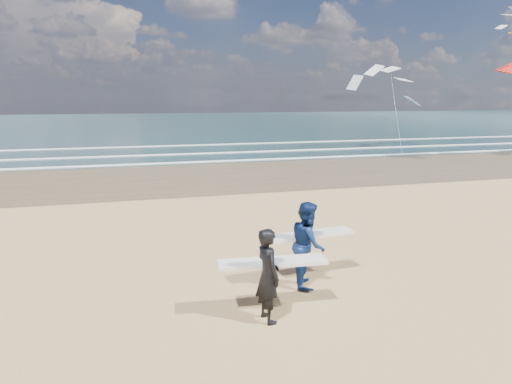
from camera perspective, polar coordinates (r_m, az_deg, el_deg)
name	(u,v)px	position (r m, az deg, el deg)	size (l,w,h in m)	color
wet_sand_strip	(464,162)	(34.13, 24.58, 3.40)	(220.00, 12.00, 0.01)	brown
ocean	(253,122)	(82.80, -0.44, 8.75)	(220.00, 100.00, 0.02)	#193537
foam_breakers	(384,147)	(42.26, 15.73, 5.49)	(220.00, 11.70, 0.05)	white
surfer_near	(268,274)	(9.03, 1.57, -10.16)	(2.24, 1.09, 1.89)	black
surfer_far	(308,244)	(10.69, 6.50, -6.42)	(2.25, 1.31, 2.00)	#0D214C
kite_1	(393,92)	(40.49, 16.79, 11.85)	(6.87, 4.86, 8.00)	slate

